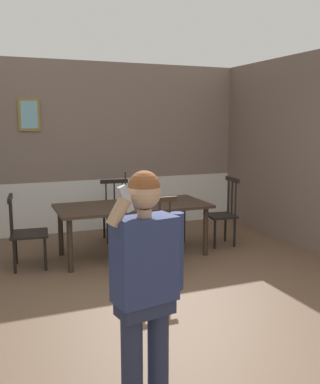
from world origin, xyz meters
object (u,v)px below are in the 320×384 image
at_px(dining_table, 133,210).
at_px(chair_opposite_corner, 223,214).
at_px(chair_at_table_head, 155,237).
at_px(person_figure, 146,279).
at_px(chair_near_window, 116,211).
at_px(chair_by_doorway, 26,232).

relative_size(dining_table, chair_opposite_corner, 2.03).
bearing_deg(dining_table, chair_at_table_head, -90.48).
relative_size(chair_at_table_head, person_figure, 0.63).
distance_m(chair_near_window, chair_opposite_corner, 1.68).
bearing_deg(dining_table, chair_near_window, 89.26).
height_order(dining_table, chair_at_table_head, chair_at_table_head).
bearing_deg(chair_by_doorway, person_figure, 14.60).
relative_size(dining_table, chair_by_doorway, 2.21).
bearing_deg(chair_opposite_corner, chair_by_doorway, 94.64).
bearing_deg(chair_near_window, chair_by_doorway, 36.55).
xyz_separation_m(chair_near_window, chair_by_doorway, (-1.45, -0.85, -0.00)).
distance_m(chair_at_table_head, chair_opposite_corner, 1.68).
height_order(chair_at_table_head, chair_opposite_corner, chair_opposite_corner).
bearing_deg(chair_at_table_head, chair_near_window, 89.63).
relative_size(chair_near_window, chair_by_doorway, 1.00).
bearing_deg(person_figure, chair_opposite_corner, -137.04).
xyz_separation_m(chair_by_doorway, chair_opposite_corner, (2.87, -0.03, 0.02)).
distance_m(chair_by_doorway, person_figure, 3.25).
bearing_deg(chair_opposite_corner, chair_at_table_head, 125.82).
bearing_deg(chair_near_window, chair_at_table_head, 95.51).
height_order(dining_table, person_figure, person_figure).
relative_size(chair_near_window, chair_opposite_corner, 0.92).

